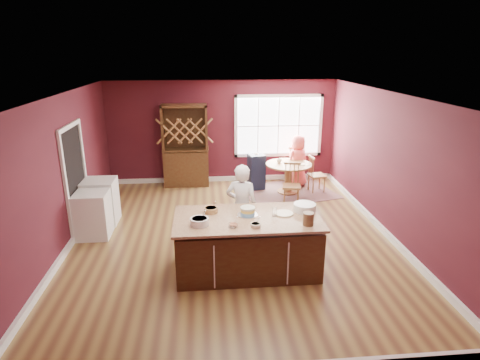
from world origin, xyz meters
name	(u,v)px	position (x,y,z in m)	size (l,w,h in m)	color
room_shell	(232,170)	(0.00, 0.00, 1.35)	(7.00, 7.00, 7.00)	olive
window	(278,126)	(1.50, 3.47, 1.50)	(2.36, 0.10, 1.66)	white
doorway	(76,181)	(-2.97, 0.60, 1.02)	(0.08, 1.26, 2.13)	white
kitchen_island	(247,245)	(0.16, -1.21, 0.44)	(2.31, 1.21, 0.92)	#39190C
dining_table	(288,172)	(1.58, 2.38, 0.53)	(1.14, 1.14, 0.75)	olive
baker	(242,207)	(0.14, -0.44, 0.79)	(0.57, 0.38, 1.57)	silver
layer_cake	(248,211)	(0.17, -1.12, 0.99)	(0.33, 0.33, 0.13)	beige
bowl_blue	(200,222)	(-0.59, -1.43, 0.97)	(0.28, 0.28, 0.11)	silver
bowl_yellow	(211,210)	(-0.41, -0.96, 0.96)	(0.23, 0.23, 0.09)	#AF8D47
bowl_pink	(233,225)	(-0.09, -1.55, 0.95)	(0.15, 0.15, 0.05)	white
bowl_olive	(256,225)	(0.24, -1.58, 0.95)	(0.16, 0.16, 0.06)	beige
drinking_glass	(274,212)	(0.59, -1.21, 0.99)	(0.07, 0.07, 0.15)	white
dinner_plate	(284,213)	(0.76, -1.13, 0.93)	(0.30, 0.30, 0.02)	beige
white_tub	(305,207)	(1.12, -1.03, 0.98)	(0.36, 0.36, 0.12)	white
stoneware_crock	(308,219)	(1.04, -1.58, 1.02)	(0.16, 0.16, 0.20)	brown
rug	(288,192)	(1.58, 2.38, 0.01)	(2.21, 1.71, 0.01)	brown
chair_east	(317,174)	(2.32, 2.40, 0.47)	(0.39, 0.38, 0.94)	brown
chair_south	(292,184)	(1.49, 1.58, 0.49)	(0.41, 0.39, 0.98)	brown
chair_north	(294,164)	(1.90, 3.16, 0.52)	(0.44, 0.42, 1.04)	#8F5D37
seated_woman	(298,161)	(1.92, 2.86, 0.68)	(0.67, 0.43, 1.36)	#F25B58
high_chair	(256,171)	(0.82, 2.75, 0.48)	(0.38, 0.38, 0.95)	#1D2546
toddler	(257,158)	(0.83, 2.73, 0.81)	(0.18, 0.14, 0.26)	#8CA5BF
table_plate	(301,164)	(1.87, 2.27, 0.76)	(0.19, 0.19, 0.01)	beige
table_cup	(279,161)	(1.36, 2.50, 0.80)	(0.13, 0.13, 0.10)	white
hutch	(185,146)	(-0.97, 3.22, 1.06)	(1.16, 0.48, 2.13)	#412416
washer	(93,215)	(-2.64, 0.28, 0.44)	(0.61, 0.59, 0.88)	white
dryer	(101,202)	(-2.64, 0.92, 0.46)	(0.64, 0.62, 0.93)	white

